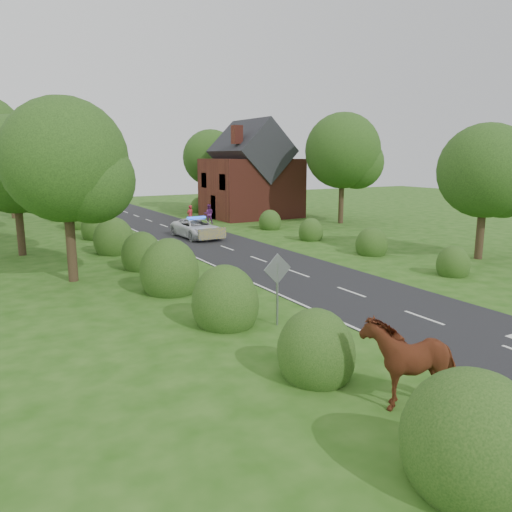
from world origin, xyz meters
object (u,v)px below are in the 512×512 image
police_van (197,228)px  pedestrian_red (190,215)px  cow (409,366)px  pedestrian_purple (209,214)px  road_sign (277,279)px

police_van → pedestrian_red: pedestrian_red is taller
cow → pedestrian_purple: bearing=-179.1°
road_sign → police_van: 19.50m
road_sign → pedestrian_purple: road_sign is taller
pedestrian_red → pedestrian_purple: 1.75m
pedestrian_red → police_van: bearing=52.2°
pedestrian_red → road_sign: bearing=54.8°
cow → pedestrian_red: cow is taller
road_sign → pedestrian_purple: 26.90m
pedestrian_purple → police_van: bearing=86.2°
cow → police_van: size_ratio=0.49×
pedestrian_red → pedestrian_purple: size_ratio=1.01×
police_van → pedestrian_purple: (3.89, 6.55, 0.16)m
cow → pedestrian_red: size_ratio=1.46×
cow → pedestrian_red: bearing=-176.2°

